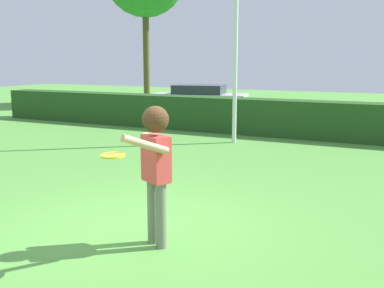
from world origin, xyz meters
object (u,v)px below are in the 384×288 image
(person, at_px, (155,159))
(lamppost, at_px, (236,10))
(frisbee, at_px, (113,155))
(parked_car_silver, at_px, (199,97))

(person, height_order, lamppost, lamppost)
(frisbee, xyz_separation_m, parked_car_silver, (-5.87, 14.51, -0.60))
(parked_car_silver, bearing_deg, lamppost, -56.95)
(lamppost, bearing_deg, person, -76.16)
(lamppost, bearing_deg, frisbee, -78.15)
(frisbee, distance_m, parked_car_silver, 15.67)
(person, relative_size, frisbee, 6.48)
(frisbee, height_order, lamppost, lamppost)
(lamppost, height_order, parked_car_silver, lamppost)
(person, xyz_separation_m, parked_car_silver, (-6.00, 13.81, -0.44))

